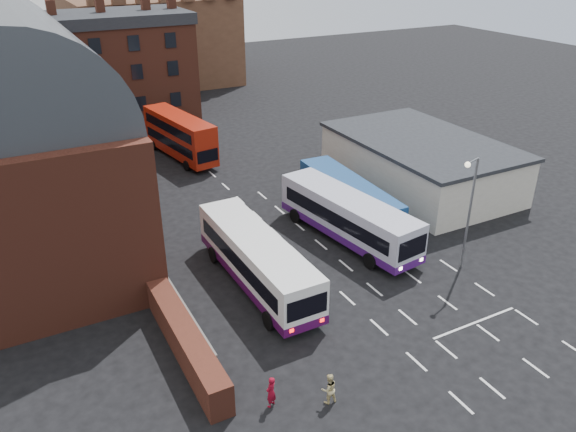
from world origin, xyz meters
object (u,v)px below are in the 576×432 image
bus_blue (349,197)px  bus_red_double (180,136)px  bus_white_outbound (257,258)px  street_lamp (469,204)px  bus_white_inbound (348,215)px  pedestrian_red (271,392)px  pedestrian_beige (329,389)px

bus_blue → bus_red_double: size_ratio=1.05×
bus_blue → bus_white_outbound: bearing=29.4°
bus_red_double → street_lamp: bearing=99.1°
street_lamp → bus_white_outbound: bearing=160.2°
bus_red_double → bus_white_inbound: bearing=94.1°
bus_white_outbound → pedestrian_red: size_ratio=7.37×
street_lamp → pedestrian_beige: bearing=-156.4°
bus_white_inbound → bus_red_double: bus_red_double is taller
street_lamp → pedestrian_red: bearing=-162.9°
street_lamp → pedestrian_beige: street_lamp is taller
bus_white_inbound → pedestrian_red: 16.81m
pedestrian_beige → bus_red_double: bearing=-92.1°
bus_white_outbound → bus_white_inbound: bearing=15.3°
bus_blue → street_lamp: (2.34, -9.67, 2.86)m
bus_white_inbound → pedestrian_beige: bearing=45.8°
bus_white_inbound → bus_red_double: (-5.12, 21.71, 0.30)m
bus_white_outbound → pedestrian_beige: (-1.30, -10.50, -1.16)m
street_lamp → pedestrian_beige: size_ratio=4.89×
bus_white_inbound → bus_red_double: size_ratio=1.14×
street_lamp → pedestrian_beige: (-13.78, -6.02, -3.89)m
bus_white_outbound → bus_white_inbound: bus_white_inbound is taller
bus_white_outbound → bus_blue: (10.13, 5.18, -0.14)m
bus_white_outbound → pedestrian_red: 10.26m
bus_white_outbound → street_lamp: street_lamp is taller
bus_white_inbound → pedestrian_red: bearing=36.8°
bus_blue → pedestrian_red: size_ratio=6.90×
bus_blue → pedestrian_red: bearing=48.8°
bus_blue → bus_red_double: 20.14m
street_lamp → pedestrian_red: 17.43m
pedestrian_red → pedestrian_beige: pedestrian_red is taller
street_lamp → pedestrian_beige: 15.53m
bus_white_inbound → street_lamp: street_lamp is taller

